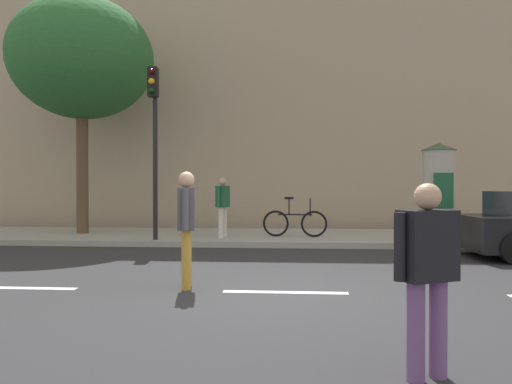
{
  "coord_description": "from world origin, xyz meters",
  "views": [
    {
      "loc": [
        0.1,
        -6.95,
        1.52
      ],
      "look_at": [
        -0.57,
        2.0,
        1.42
      ],
      "focal_mm": 33.98,
      "sensor_mm": 36.0,
      "label": 1
    }
  ],
  "objects_px": {
    "bicycle_leaning": "(295,223)",
    "pedestrian_in_light_jacket": "(427,265)",
    "traffic_light": "(154,125)",
    "pedestrian_with_bag": "(187,219)",
    "poster_column": "(438,190)",
    "street_tree": "(82,59)",
    "pedestrian_in_red_top": "(223,202)"
  },
  "relations": [
    {
      "from": "traffic_light",
      "to": "street_tree",
      "type": "relative_size",
      "value": 0.64
    },
    {
      "from": "traffic_light",
      "to": "pedestrian_with_bag",
      "type": "relative_size",
      "value": 2.53
    },
    {
      "from": "street_tree",
      "to": "pedestrian_with_bag",
      "type": "distance_m",
      "value": 9.18
    },
    {
      "from": "poster_column",
      "to": "bicycle_leaning",
      "type": "bearing_deg",
      "value": 174.47
    },
    {
      "from": "pedestrian_in_red_top",
      "to": "poster_column",
      "type": "bearing_deg",
      "value": -1.02
    },
    {
      "from": "poster_column",
      "to": "street_tree",
      "type": "height_order",
      "value": "street_tree"
    },
    {
      "from": "poster_column",
      "to": "pedestrian_with_bag",
      "type": "distance_m",
      "value": 7.92
    },
    {
      "from": "poster_column",
      "to": "traffic_light",
      "type": "bearing_deg",
      "value": -174.22
    },
    {
      "from": "traffic_light",
      "to": "pedestrian_with_bag",
      "type": "xyz_separation_m",
      "value": [
        1.96,
        -5.05,
        -2.07
      ]
    },
    {
      "from": "pedestrian_with_bag",
      "to": "pedestrian_in_red_top",
      "type": "relative_size",
      "value": 1.08
    },
    {
      "from": "bicycle_leaning",
      "to": "pedestrian_in_light_jacket",
      "type": "bearing_deg",
      "value": -83.99
    },
    {
      "from": "pedestrian_with_bag",
      "to": "pedestrian_in_red_top",
      "type": "xyz_separation_m",
      "value": [
        -0.3,
        5.89,
        0.06
      ]
    },
    {
      "from": "traffic_light",
      "to": "street_tree",
      "type": "distance_m",
      "value": 3.81
    },
    {
      "from": "pedestrian_in_light_jacket",
      "to": "pedestrian_with_bag",
      "type": "bearing_deg",
      "value": 129.07
    },
    {
      "from": "street_tree",
      "to": "bicycle_leaning",
      "type": "distance_m",
      "value": 7.87
    },
    {
      "from": "street_tree",
      "to": "poster_column",
      "type": "bearing_deg",
      "value": -5.32
    },
    {
      "from": "pedestrian_in_light_jacket",
      "to": "pedestrian_in_red_top",
      "type": "distance_m",
      "value": 9.61
    },
    {
      "from": "poster_column",
      "to": "bicycle_leaning",
      "type": "distance_m",
      "value": 3.86
    },
    {
      "from": "pedestrian_in_red_top",
      "to": "bicycle_leaning",
      "type": "height_order",
      "value": "pedestrian_in_red_top"
    },
    {
      "from": "poster_column",
      "to": "bicycle_leaning",
      "type": "relative_size",
      "value": 1.43
    },
    {
      "from": "street_tree",
      "to": "pedestrian_in_light_jacket",
      "type": "height_order",
      "value": "street_tree"
    },
    {
      "from": "street_tree",
      "to": "pedestrian_in_light_jacket",
      "type": "relative_size",
      "value": 4.47
    },
    {
      "from": "traffic_light",
      "to": "pedestrian_in_red_top",
      "type": "height_order",
      "value": "traffic_light"
    },
    {
      "from": "bicycle_leaning",
      "to": "poster_column",
      "type": "bearing_deg",
      "value": -5.53
    },
    {
      "from": "pedestrian_in_red_top",
      "to": "bicycle_leaning",
      "type": "distance_m",
      "value": 2.05
    },
    {
      "from": "pedestrian_with_bag",
      "to": "bicycle_leaning",
      "type": "xyz_separation_m",
      "value": [
        1.65,
        6.15,
        -0.5
      ]
    },
    {
      "from": "pedestrian_in_light_jacket",
      "to": "pedestrian_in_red_top",
      "type": "xyz_separation_m",
      "value": [
        -2.95,
        9.15,
        0.2
      ]
    },
    {
      "from": "traffic_light",
      "to": "pedestrian_with_bag",
      "type": "height_order",
      "value": "traffic_light"
    },
    {
      "from": "traffic_light",
      "to": "pedestrian_in_red_top",
      "type": "xyz_separation_m",
      "value": [
        1.65,
        0.85,
        -2.01
      ]
    },
    {
      "from": "poster_column",
      "to": "pedestrian_with_bag",
      "type": "xyz_separation_m",
      "value": [
        -5.39,
        -5.79,
        -0.39
      ]
    },
    {
      "from": "traffic_light",
      "to": "street_tree",
      "type": "xyz_separation_m",
      "value": [
        -2.64,
        1.67,
        2.17
      ]
    },
    {
      "from": "street_tree",
      "to": "bicycle_leaning",
      "type": "bearing_deg",
      "value": -5.2
    }
  ]
}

